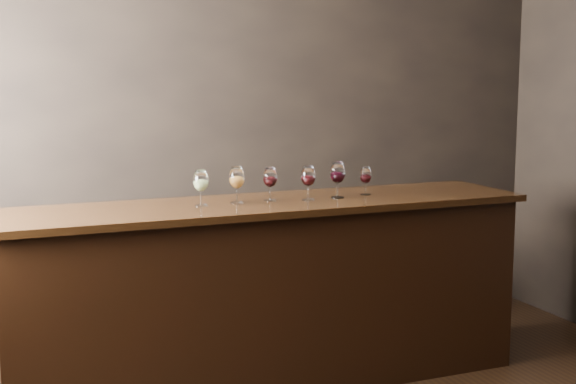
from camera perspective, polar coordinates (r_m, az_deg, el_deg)
name	(u,v)px	position (r m, az deg, el deg)	size (l,w,h in m)	color
room_shell	(316,83)	(3.52, 2.00, 7.78)	(5.02, 4.52, 2.81)	black
bar_counter	(268,297)	(4.81, -1.44, -7.47)	(3.05, 0.66, 1.07)	black
bar_top	(267,205)	(4.69, -1.47, -0.94)	(3.15, 0.73, 0.04)	black
back_bar_shelf	(135,292)	(5.42, -10.86, -6.99)	(2.37, 0.40, 0.85)	black
glass_white	(201,182)	(4.54, -6.22, 0.74)	(0.09, 0.09, 0.21)	white
glass_amber	(237,178)	(4.62, -3.66, 0.97)	(0.09, 0.09, 0.21)	white
glass_red_a	(270,178)	(4.71, -1.28, 0.99)	(0.08, 0.08, 0.20)	white
glass_red_b	(308,177)	(4.73, 1.45, 1.08)	(0.09, 0.09, 0.20)	white
glass_red_c	(338,173)	(4.82, 3.55, 1.32)	(0.09, 0.09, 0.22)	white
glass_red_d	(366,176)	(4.97, 5.55, 1.15)	(0.07, 0.07, 0.17)	white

